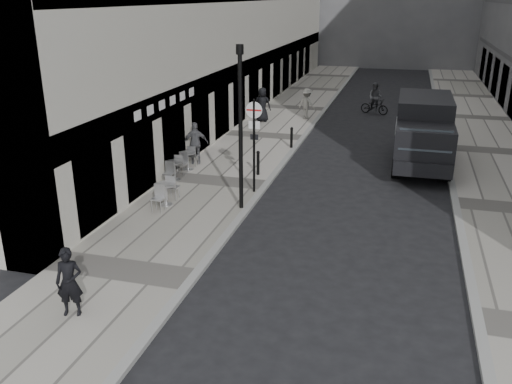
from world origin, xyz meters
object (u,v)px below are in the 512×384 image
walking_man (69,282)px  panel_van (423,129)px  cyclist (375,102)px  sign_post (254,133)px  lamppost (240,121)px

walking_man → panel_van: panel_van is taller
panel_van → cyclist: panel_van is taller
sign_post → lamppost: size_ratio=0.63×
walking_man → panel_van: 16.64m
sign_post → cyclist: bearing=77.0°
panel_van → cyclist: size_ratio=3.16×
cyclist → lamppost: bearing=-80.1°
panel_van → cyclist: 10.78m
sign_post → cyclist: (3.33, 16.00, -1.59)m
sign_post → panel_van: 8.25m
sign_post → panel_van: bearing=41.7°
sign_post → cyclist: 16.42m
walking_man → panel_van: size_ratio=0.27×
lamppost → panel_van: 9.56m
sign_post → walking_man: bearing=-102.5°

